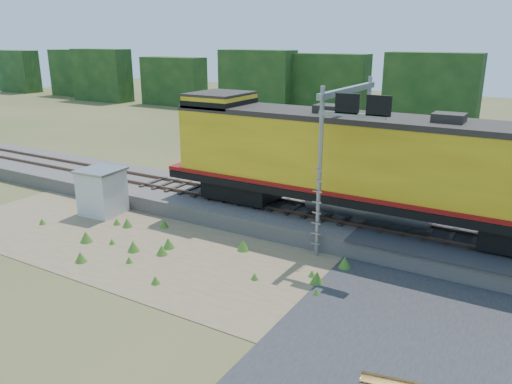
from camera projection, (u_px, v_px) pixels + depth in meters
The scene contains 10 objects.
ground at pixel (226, 272), 19.42m from camera, with size 140.00×140.00×0.00m, color #475123.
ballast at pixel (295, 217), 24.23m from camera, with size 70.00×5.00×0.80m, color slate.
rails at pixel (295, 207), 24.08m from camera, with size 70.00×1.54×0.16m.
dirt_shoulder at pixel (193, 256), 20.80m from camera, with size 26.00×8.00×0.03m, color #8C7754.
road at pixel (413, 309), 16.59m from camera, with size 7.00×66.00×0.86m.
tree_line_north at pixel (438, 97), 49.71m from camera, with size 130.00×3.00×6.50m.
weed_clumps at pixel (159, 252), 21.20m from camera, with size 15.00×6.20×0.56m, color #407421, non-canonical shape.
locomotive at pixel (364, 163), 21.71m from camera, with size 20.09×3.06×5.18m.
shed at pixel (102, 191), 25.46m from camera, with size 2.18×2.18×2.39m.
signal_gantry at pixel (349, 124), 20.89m from camera, with size 2.77×6.20×6.99m.
Camera 1 is at (10.00, -14.55, 8.75)m, focal length 35.00 mm.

